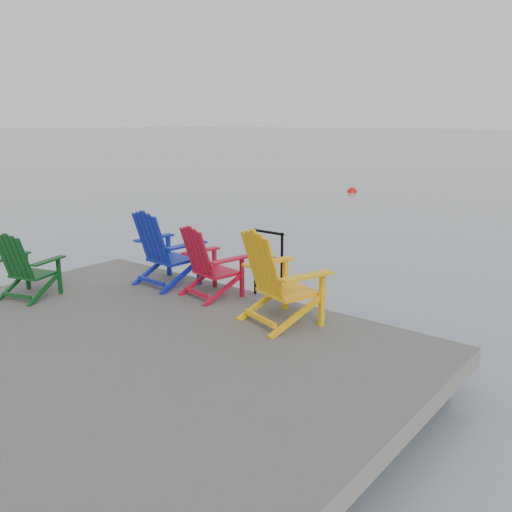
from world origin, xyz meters
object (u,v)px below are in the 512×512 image
Objects in this scene: chair_red at (209,261)px; buoy_b at (352,192)px; handrail at (268,257)px; chair_yellow at (278,277)px; chair_green at (25,265)px; chair_blue at (164,248)px.

chair_red reaches higher than buoy_b.
chair_yellow reaches higher than handrail.
chair_green is at bearing -76.07° from buoy_b.
chair_blue is (0.97, 1.54, 0.09)m from chair_green.
buoy_b is at bearing 114.79° from handrail.
chair_blue is at bearing 40.83° from chair_green.
chair_yellow is at bearing 0.27° from chair_red.
chair_yellow is at bearing -45.89° from handrail.
chair_yellow is 16.22m from buoy_b.
chair_green reaches higher than buoy_b.
chair_green is at bearing -139.25° from chair_yellow.
chair_red is at bearing 23.40° from chair_green.
chair_blue is 15.20m from buoy_b.
chair_yellow reaches higher than buoy_b.
handrail reaches higher than buoy_b.
chair_green is 1.82m from chair_blue.
handrail is 1.57m from chair_blue.
chair_green is at bearing -140.48° from handrail.
chair_blue is at bearing -168.89° from chair_red.
chair_red is at bearing -68.05° from buoy_b.
chair_green is (-2.46, -2.03, -0.09)m from handrail.
chair_blue reaches higher than handrail.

